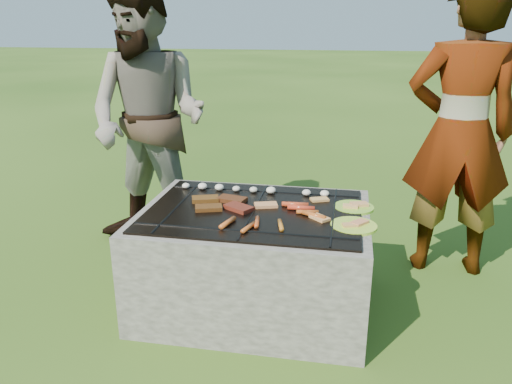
# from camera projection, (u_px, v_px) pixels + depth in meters

# --- Properties ---
(lawn) EXTENTS (60.00, 60.00, 0.00)m
(lawn) POSITION_uv_depth(u_px,v_px,m) (255.00, 303.00, 3.05)
(lawn) COLOR #254711
(lawn) RESTS_ON ground
(fire_pit) EXTENTS (1.30, 1.00, 0.62)m
(fire_pit) POSITION_uv_depth(u_px,v_px,m) (254.00, 261.00, 2.96)
(fire_pit) COLOR #A49B91
(fire_pit) RESTS_ON ground
(mushrooms) EXTENTS (0.94, 0.06, 0.04)m
(mushrooms) POSITION_uv_depth(u_px,v_px,m) (251.00, 189.00, 3.14)
(mushrooms) COLOR white
(mushrooms) RESTS_ON fire_pit
(pork_slabs) EXTENTS (0.41, 0.29, 0.02)m
(pork_slabs) POSITION_uv_depth(u_px,v_px,m) (222.00, 203.00, 2.92)
(pork_slabs) COLOR #92531A
(pork_slabs) RESTS_ON fire_pit
(sausages) EXTENTS (0.54, 0.46, 0.03)m
(sausages) POSITION_uv_depth(u_px,v_px,m) (281.00, 215.00, 2.73)
(sausages) COLOR red
(sausages) RESTS_ON fire_pit
(bread_on_grate) EXTENTS (0.46, 0.41, 0.02)m
(bread_on_grate) POSITION_uv_depth(u_px,v_px,m) (293.00, 207.00, 2.87)
(bread_on_grate) COLOR tan
(bread_on_grate) RESTS_ON fire_pit
(plate_far) EXTENTS (0.25, 0.25, 0.03)m
(plate_far) POSITION_uv_depth(u_px,v_px,m) (354.00, 207.00, 2.90)
(plate_far) COLOR #B0D432
(plate_far) RESTS_ON fire_pit
(plate_near) EXTENTS (0.32, 0.32, 0.03)m
(plate_near) POSITION_uv_depth(u_px,v_px,m) (354.00, 226.00, 2.63)
(plate_near) COLOR #FFF73C
(plate_near) RESTS_ON fire_pit
(cook) EXTENTS (0.70, 0.47, 1.91)m
(cook) POSITION_uv_depth(u_px,v_px,m) (460.00, 133.00, 3.20)
(cook) COLOR gray
(cook) RESTS_ON ground
(bystander) EXTENTS (1.07, 0.91, 1.92)m
(bystander) POSITION_uv_depth(u_px,v_px,m) (148.00, 120.00, 3.57)
(bystander) COLOR gray
(bystander) RESTS_ON ground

